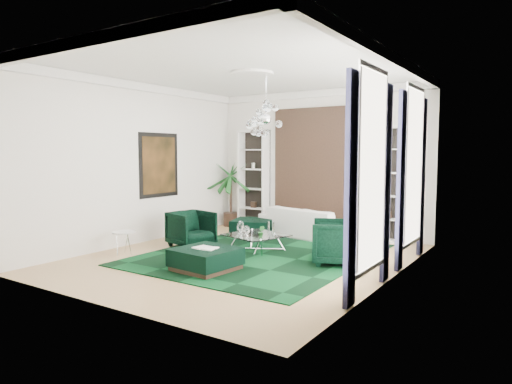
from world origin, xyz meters
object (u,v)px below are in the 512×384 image
Objects in this scene: side_table at (124,243)px; ottoman_side at (252,228)px; armchair_right at (337,242)px; ottoman_front at (206,259)px; sofa at (308,223)px; coffee_table at (256,243)px; armchair_left at (191,229)px; palm at (231,185)px.

ottoman_side is at bearing 71.52° from side_table.
armchair_right is 2.55m from ottoman_front.
coffee_table is at bearing 98.48° from sofa.
sofa is 2.29× the size of coffee_table.
ottoman_front is (0.08, -1.81, 0.01)m from coffee_table.
armchair_left reaches higher than ottoman_side.
coffee_table is 1.81m from ottoman_front.
ottoman_side is 1.94× the size of side_table.
ottoman_side is (-1.14, 1.56, 0.02)m from coffee_table.
ottoman_front reaches higher than coffee_table.
sofa is 5.22× the size of side_table.
side_table is at bearing 177.77° from ottoman_front.
coffee_table is 1.94m from ottoman_side.
sofa is 4.58m from side_table.
coffee_table is 1.17× the size of ottoman_side.
side_table is at bearing -108.48° from ottoman_side.
armchair_right reaches higher than armchair_left.
palm is at bearing 94.28° from side_table.
armchair_left is 0.87× the size of ottoman_front.
armchair_right is 3.44m from ottoman_side.
armchair_left is 1.56m from side_table.
palm reaches higher than coffee_table.
armchair_right is at bearing 22.18° from side_table.
sofa is 2.85m from palm.
palm is at bearing 4.78° from sofa.
palm is (-0.32, 4.26, 0.97)m from side_table.
ottoman_front is (1.22, -3.37, -0.01)m from ottoman_side.
coffee_table is 3.75m from palm.
palm reaches higher than ottoman_side.
sofa is 2.88× the size of armchair_left.
armchair_left is 1.94m from ottoman_side.
ottoman_side is at bearing 0.94° from armchair_left.
side_table is 0.21× the size of palm.
sofa is at bearing 86.29° from coffee_table.
armchair_left is 2.24m from ottoman_front.
side_table is at bearing -85.72° from palm.
ottoman_side reaches higher than ottoman_front.
coffee_table is (-1.89, 0.04, -0.24)m from armchair_right.
sofa is 2.51× the size of ottoman_front.
side_table is (-2.32, 0.09, 0.03)m from ottoman_front.
armchair_left is 1.82× the size of side_table.
ottoman_side is (-3.03, 1.60, -0.22)m from armchair_right.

